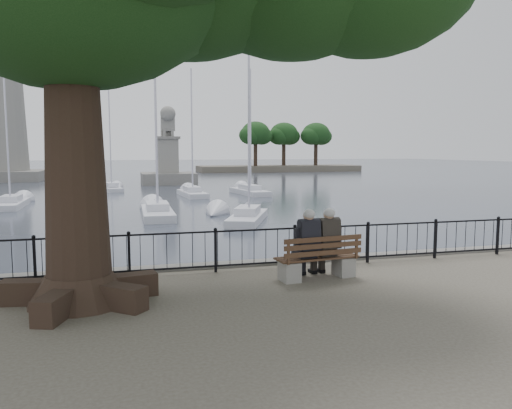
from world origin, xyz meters
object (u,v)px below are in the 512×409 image
object	(u,v)px
person_right	(325,245)
lighthouse	(0,83)
bench	(318,263)
lion_monument	(168,164)
person_left	(305,247)

from	to	relation	value
person_right	lighthouse	size ratio (longest dim) A/B	0.05
bench	person_right	size ratio (longest dim) A/B	1.23
bench	lion_monument	xyz separation A→B (m)	(0.87, 48.65, 0.92)
person_right	lion_monument	size ratio (longest dim) A/B	0.18
person_left	person_right	world-z (taller)	same
lion_monument	person_left	bearing A→B (deg)	-91.35
person_left	lion_monument	world-z (taller)	lion_monument
bench	person_right	world-z (taller)	person_right
person_right	person_left	bearing A→B (deg)	-173.29
person_right	lion_monument	xyz separation A→B (m)	(0.64, 48.51, 0.53)
person_left	lion_monument	xyz separation A→B (m)	(1.15, 48.57, 0.53)
lighthouse	lion_monument	world-z (taller)	lighthouse
bench	person_left	size ratio (longest dim) A/B	1.23
lighthouse	lion_monument	size ratio (longest dim) A/B	3.30
bench	lighthouse	bearing A→B (deg)	107.49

